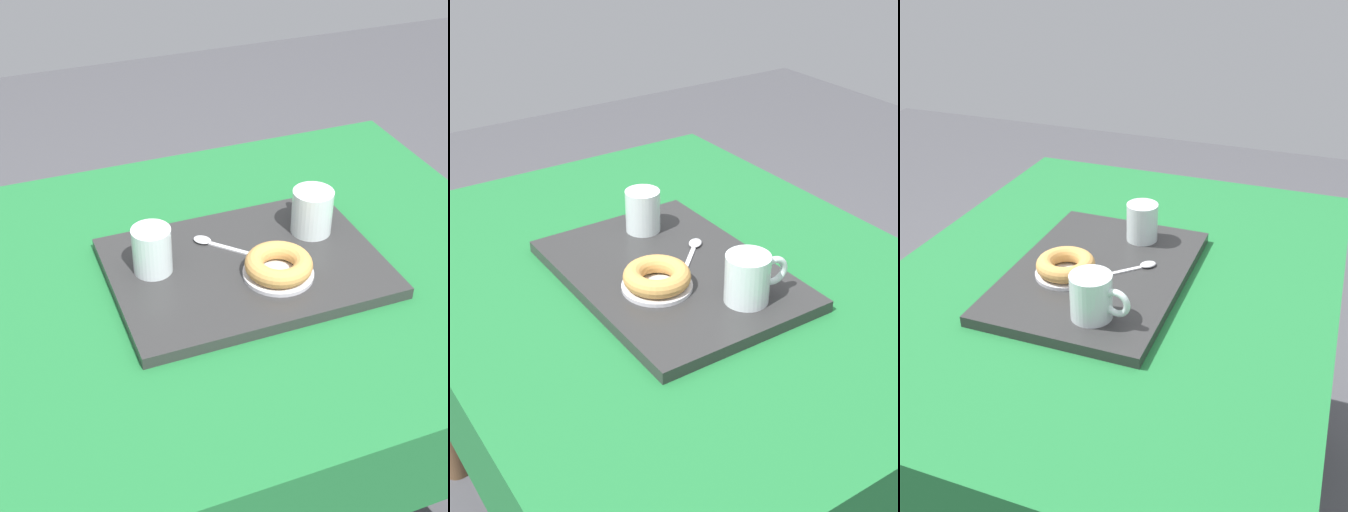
# 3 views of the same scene
# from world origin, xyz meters

# --- Properties ---
(dining_table) EXTENTS (1.13, 0.89, 0.74)m
(dining_table) POSITION_xyz_m (0.00, 0.00, 0.63)
(dining_table) COLOR #1E6B33
(dining_table) RESTS_ON ground
(serving_tray) EXTENTS (0.47, 0.34, 0.02)m
(serving_tray) POSITION_xyz_m (-0.03, 0.02, 0.75)
(serving_tray) COLOR #2D2D2D
(serving_tray) RESTS_ON dining_table
(tea_mug_left) EXTENTS (0.08, 0.11, 0.08)m
(tea_mug_left) POSITION_xyz_m (-0.19, -0.03, 0.80)
(tea_mug_left) COLOR silver
(tea_mug_left) RESTS_ON serving_tray
(water_glass_near) EXTENTS (0.07, 0.07, 0.08)m
(water_glass_near) POSITION_xyz_m (0.12, -0.02, 0.80)
(water_glass_near) COLOR silver
(water_glass_near) RESTS_ON serving_tray
(donut_plate_left) EXTENTS (0.12, 0.12, 0.01)m
(donut_plate_left) POSITION_xyz_m (-0.07, 0.07, 0.76)
(donut_plate_left) COLOR silver
(donut_plate_left) RESTS_ON serving_tray
(sugar_donut_left) EXTENTS (0.12, 0.12, 0.03)m
(sugar_donut_left) POSITION_xyz_m (-0.07, 0.07, 0.78)
(sugar_donut_left) COLOR tan
(sugar_donut_left) RESTS_ON donut_plate_left
(teaspoon_near) EXTENTS (0.10, 0.10, 0.01)m
(teaspoon_near) POSITION_xyz_m (0.01, -0.06, 0.76)
(teaspoon_near) COLOR silver
(teaspoon_near) RESTS_ON serving_tray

